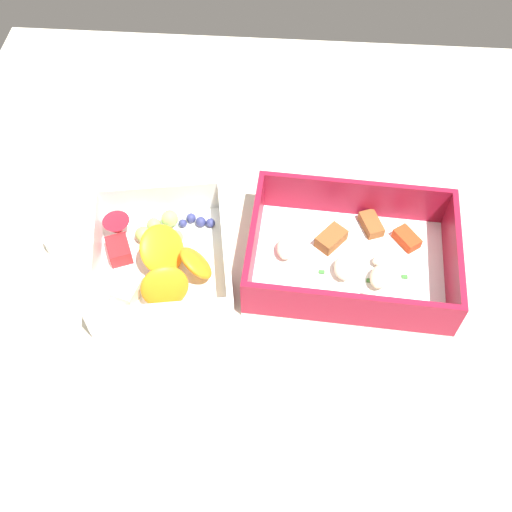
% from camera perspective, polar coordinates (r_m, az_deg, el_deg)
% --- Properties ---
extents(table_surface, '(0.80, 0.80, 0.02)m').
position_cam_1_polar(table_surface, '(0.64, 1.49, -2.08)').
color(table_surface, beige).
rests_on(table_surface, ground).
extents(pasta_container, '(0.22, 0.16, 0.06)m').
position_cam_1_polar(pasta_container, '(0.63, 8.92, -0.11)').
color(pasta_container, white).
rests_on(pasta_container, table_surface).
extents(fruit_bowl, '(0.16, 0.18, 0.06)m').
position_cam_1_polar(fruit_bowl, '(0.63, -9.04, -0.16)').
color(fruit_bowl, white).
rests_on(fruit_bowl, table_surface).
extents(paper_cup_liner, '(0.04, 0.04, 0.02)m').
position_cam_1_polar(paper_cup_liner, '(0.68, -17.74, 1.48)').
color(paper_cup_liner, white).
rests_on(paper_cup_liner, table_surface).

